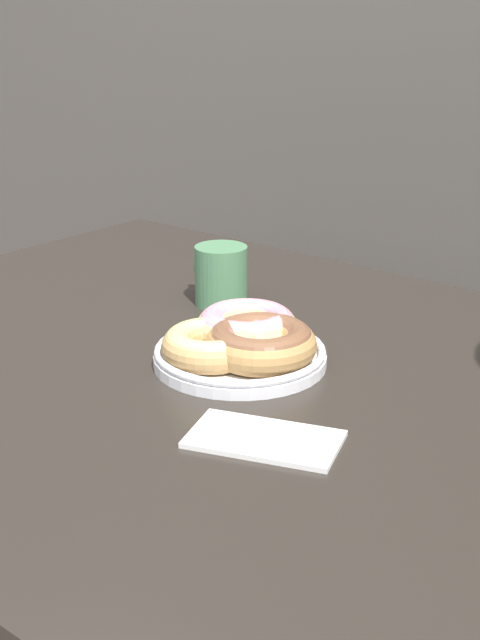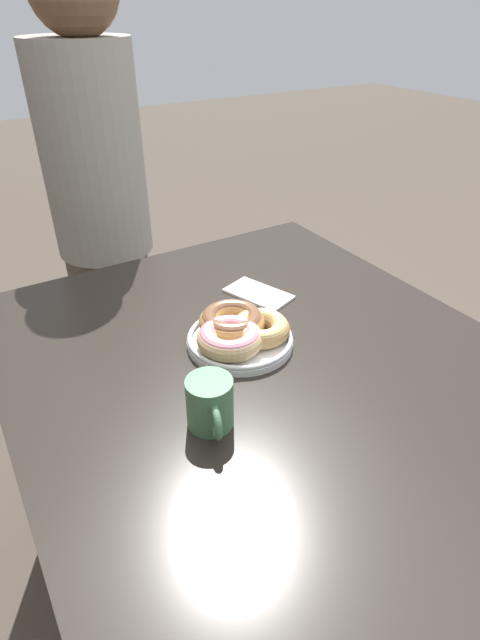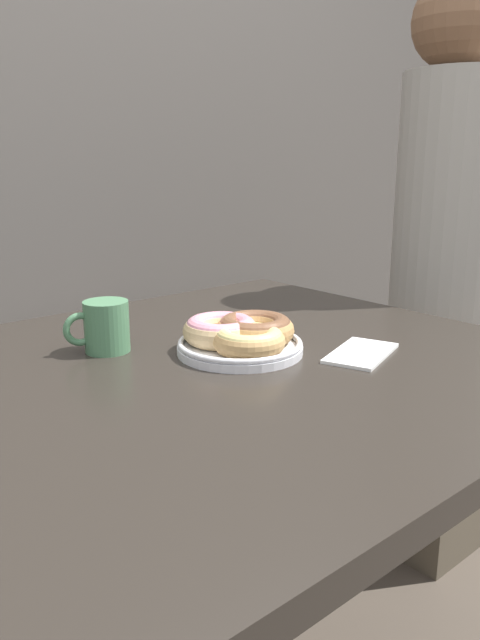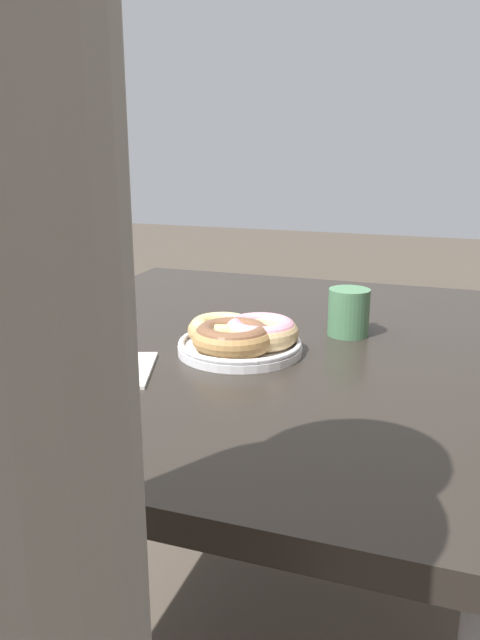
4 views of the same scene
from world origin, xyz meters
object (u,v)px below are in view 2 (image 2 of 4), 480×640
Objects in this scene: person_figure at (102,223)px; dining_table at (267,391)px; napkin at (258,294)px; coffee_mug at (210,403)px; donut_plate at (239,331)px.

dining_table is at bearing -175.82° from person_figure.
coffee_mug is at bearing 136.53° from napkin.
coffee_mug reaches higher than donut_plate.
napkin is at bearing -43.47° from coffee_mug.
donut_plate is 1.97× the size of coffee_mug.
napkin is at bearing -162.37° from person_figure.
coffee_mug reaches higher than dining_table.
donut_plate is 1.25× the size of napkin.
napkin is (-0.60, -0.19, -0.02)m from person_figure.
dining_table is 0.76× the size of person_figure.
person_figure is at bearing 17.63° from napkin.
dining_table is at bearing -63.23° from coffee_mug.
person_figure is at bearing -7.21° from coffee_mug.
dining_table is 5.12× the size of donut_plate.
napkin is (0.15, -0.15, -0.03)m from donut_plate.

